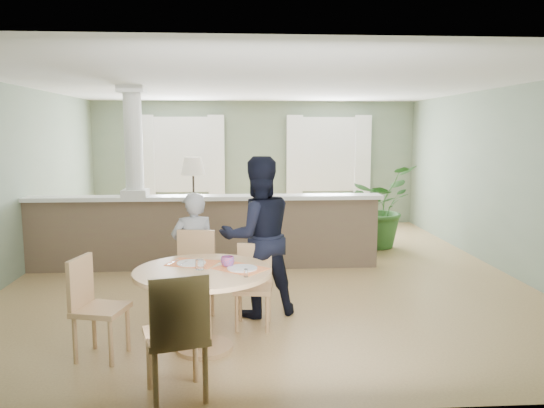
{
  "coord_description": "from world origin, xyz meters",
  "views": [
    {
      "loc": [
        -0.4,
        -7.64,
        2.06
      ],
      "look_at": [
        0.03,
        -1.0,
        1.14
      ],
      "focal_mm": 35.0,
      "sensor_mm": 36.0,
      "label": 1
    }
  ],
  "objects": [
    {
      "name": "ground",
      "position": [
        0.0,
        0.0,
        0.0
      ],
      "size": [
        8.0,
        8.0,
        0.0
      ],
      "primitive_type": "plane",
      "color": "tan",
      "rests_on": "ground"
    },
    {
      "name": "room_shell",
      "position": [
        -0.03,
        0.63,
        1.81
      ],
      "size": [
        7.02,
        8.02,
        2.71
      ],
      "color": "gray",
      "rests_on": "ground"
    },
    {
      "name": "pony_wall",
      "position": [
        -0.99,
        0.2,
        0.71
      ],
      "size": [
        5.32,
        0.38,
        2.7
      ],
      "color": "brown",
      "rests_on": "ground"
    },
    {
      "name": "sofa",
      "position": [
        0.45,
        1.58,
        0.43
      ],
      "size": [
        3.07,
        1.61,
        0.85
      ],
      "primitive_type": "imported",
      "rotation": [
        0.0,
        0.0,
        -0.17
      ],
      "color": "#855E48",
      "rests_on": "ground"
    },
    {
      "name": "houseplant",
      "position": [
        2.07,
        1.56,
        0.73
      ],
      "size": [
        1.73,
        1.73,
        1.46
      ],
      "primitive_type": "imported",
      "rotation": [
        0.0,
        0.0,
        0.82
      ],
      "color": "#2F6026",
      "rests_on": "ground"
    },
    {
      "name": "dining_table",
      "position": [
        -0.72,
        -2.8,
        0.62
      ],
      "size": [
        1.29,
        1.29,
        0.88
      ],
      "rotation": [
        0.0,
        0.0,
        -0.35
      ],
      "color": "tan",
      "rests_on": "ground"
    },
    {
      "name": "chair_far_boy",
      "position": [
        -0.88,
        -1.96,
        0.54
      ],
      "size": [
        0.5,
        0.5,
        0.97
      ],
      "rotation": [
        0.0,
        0.0,
        -0.14
      ],
      "color": "tan",
      "rests_on": "ground"
    },
    {
      "name": "chair_far_man",
      "position": [
        -0.24,
        -2.17,
        0.48
      ],
      "size": [
        0.43,
        0.43,
        0.86
      ],
      "rotation": [
        0.0,
        0.0,
        -0.12
      ],
      "color": "tan",
      "rests_on": "ground"
    },
    {
      "name": "chair_near",
      "position": [
        -0.86,
        -3.77,
        0.56
      ],
      "size": [
        0.57,
        0.57,
        1.02
      ],
      "rotation": [
        0.0,
        0.0,
        3.43
      ],
      "color": "tan",
      "rests_on": "ground"
    },
    {
      "name": "chair_side",
      "position": [
        -1.72,
        -2.89,
        0.51
      ],
      "size": [
        0.51,
        0.51,
        0.93
      ],
      "rotation": [
        0.0,
        0.0,
        1.33
      ],
      "color": "tan",
      "rests_on": "ground"
    },
    {
      "name": "child_person",
      "position": [
        -0.91,
        -1.69,
        0.69
      ],
      "size": [
        0.56,
        0.43,
        1.38
      ],
      "primitive_type": "imported",
      "rotation": [
        0.0,
        0.0,
        3.36
      ],
      "color": "gray",
      "rests_on": "ground"
    },
    {
      "name": "man_person",
      "position": [
        -0.18,
        -1.83,
        0.89
      ],
      "size": [
        1.02,
        0.89,
        1.79
      ],
      "primitive_type": "imported",
      "rotation": [
        0.0,
        0.0,
        3.42
      ],
      "color": "black",
      "rests_on": "ground"
    }
  ]
}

